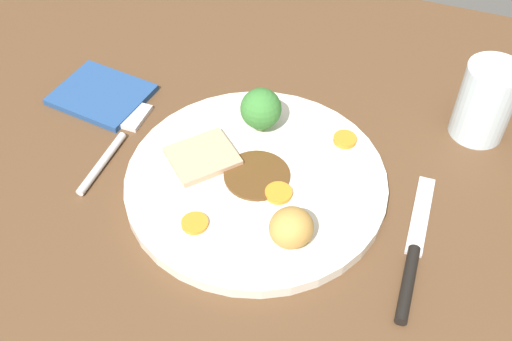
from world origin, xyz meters
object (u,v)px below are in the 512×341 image
knife (413,257)px  carrot_coin_side (279,193)px  fork (117,143)px  folded_napkin (102,95)px  dinner_plate (256,181)px  broccoli_floret (261,109)px  water_glass (486,102)px  meat_slice_main (203,157)px  carrot_coin_front (195,223)px  roast_potato_left (291,228)px  carrot_coin_back (345,139)px

knife → carrot_coin_side: bearing=79.5°
fork → folded_napkin: fork is taller
dinner_plate → knife: dinner_plate is taller
broccoli_floret → knife: bearing=-29.0°
carrot_coin_side → broccoli_floret: size_ratio=0.55×
water_glass → broccoli_floret: bearing=-157.7°
carrot_coin_side → meat_slice_main: bearing=168.7°
carrot_coin_front → carrot_coin_side: size_ratio=0.95×
roast_potato_left → carrot_coin_front: size_ratio=1.62×
knife → folded_napkin: size_ratio=1.69×
knife → folded_napkin: 42.29cm
carrot_coin_side → broccoli_floret: (-5.25, 8.90, 2.62)cm
roast_potato_left → carrot_coin_back: bearing=84.5°
dinner_plate → carrot_coin_front: 8.91cm
broccoli_floret → carrot_coin_side: bearing=-59.5°
carrot_coin_back → dinner_plate: bearing=-131.2°
dinner_plate → broccoli_floret: 8.48cm
knife → carrot_coin_back: bearing=37.7°
meat_slice_main → folded_napkin: meat_slice_main is taller
folded_napkin → carrot_coin_side: bearing=-17.9°
carrot_coin_side → dinner_plate: bearing=153.8°
knife → folded_napkin: bearing=73.3°
roast_potato_left → carrot_coin_back: (1.46, 15.15, -1.62)cm
carrot_coin_side → folded_napkin: size_ratio=0.26×
carrot_coin_front → carrot_coin_back: 20.02cm
knife → broccoli_floret: bearing=58.8°
carrot_coin_back → broccoli_floret: bearing=-172.9°
dinner_plate → carrot_coin_front: carrot_coin_front is taller
carrot_coin_side → folded_napkin: bearing=162.1°
carrot_coin_front → knife: size_ratio=0.15×
roast_potato_left → carrot_coin_side: roast_potato_left is taller
broccoli_floret → fork: broccoli_floret is taller
carrot_coin_back → broccoli_floret: broccoli_floret is taller
broccoli_floret → fork: 17.10cm
folded_napkin → meat_slice_main: bearing=-21.5°
meat_slice_main → water_glass: water_glass is taller
roast_potato_left → carrot_coin_side: (-2.99, 5.05, -1.67)cm
roast_potato_left → carrot_coin_back: roast_potato_left is taller
meat_slice_main → carrot_coin_back: (13.93, 8.20, -0.10)cm
fork → roast_potato_left: bearing=-106.1°
carrot_coin_back → knife: 16.01cm
roast_potato_left → broccoli_floret: size_ratio=0.84×
carrot_coin_side → knife: carrot_coin_side is taller
water_glass → carrot_coin_front: bearing=-134.5°
carrot_coin_back → folded_napkin: 30.77cm
water_glass → folded_napkin: water_glass is taller
fork → knife: size_ratio=0.82×
dinner_plate → meat_slice_main: (-6.41, 0.39, 1.10)cm
folded_napkin → roast_potato_left: bearing=-24.9°
meat_slice_main → carrot_coin_back: meat_slice_main is taller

